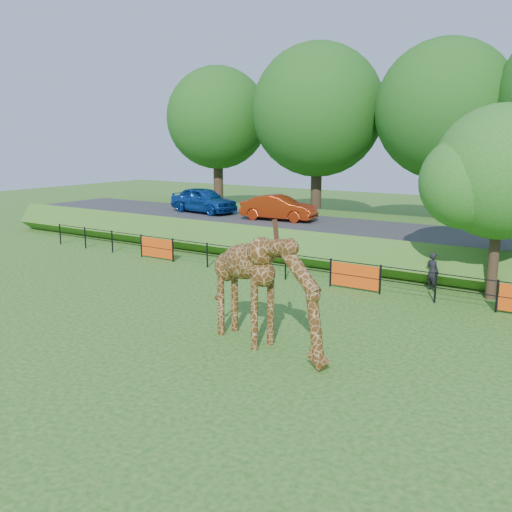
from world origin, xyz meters
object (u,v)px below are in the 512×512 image
(giraffe, at_px, (266,292))
(car_red, at_px, (279,208))
(visitor, at_px, (433,271))
(tree_east, at_px, (504,177))
(car_blue, at_px, (203,200))

(giraffe, distance_m, car_red, 14.64)
(visitor, xyz_separation_m, tree_east, (2.18, 0.03, 3.56))
(visitor, bearing_deg, car_blue, 6.37)
(car_blue, height_order, visitor, car_blue)
(car_red, height_order, tree_east, tree_east)
(giraffe, height_order, car_red, giraffe)
(car_blue, xyz_separation_m, tree_east, (16.59, -4.38, 2.14))
(car_blue, relative_size, car_red, 1.08)
(car_blue, relative_size, tree_east, 0.63)
(car_blue, distance_m, car_red, 5.14)
(giraffe, bearing_deg, tree_east, 80.24)
(car_blue, height_order, car_red, car_blue)
(car_red, relative_size, visitor, 2.71)
(giraffe, bearing_deg, car_red, 136.16)
(car_blue, bearing_deg, visitor, -98.63)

